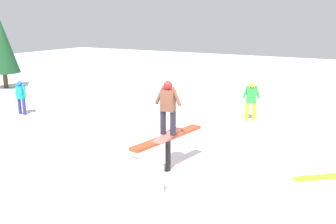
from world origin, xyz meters
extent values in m
plane|color=white|center=(0.00, 0.00, 0.00)|extent=(60.00, 60.00, 0.00)
cylinder|color=black|center=(0.00, 0.00, 0.42)|extent=(0.14, 0.14, 0.84)
cube|color=#A53F1E|center=(0.00, 0.00, 0.88)|extent=(2.47, 0.68, 0.08)
cube|color=white|center=(-1.95, 0.32, 0.33)|extent=(2.02, 1.78, 0.66)
cube|color=#E36359|center=(0.00, 0.00, 0.93)|extent=(1.36, 0.44, 0.03)
cylinder|color=#23222E|center=(0.02, -0.13, 1.25)|extent=(0.14, 0.14, 0.59)
cylinder|color=#23222E|center=(-0.02, 0.13, 1.25)|extent=(0.14, 0.14, 0.59)
cube|color=brown|center=(0.00, 0.00, 1.80)|extent=(0.24, 0.36, 0.52)
cylinder|color=brown|center=(0.02, -0.21, 1.92)|extent=(0.12, 0.29, 0.48)
cylinder|color=brown|center=(-0.02, 0.21, 1.92)|extent=(0.12, 0.29, 0.48)
sphere|color=red|center=(0.00, 0.00, 2.17)|extent=(0.22, 0.22, 0.22)
cylinder|color=yellow|center=(5.59, -0.21, 0.34)|extent=(0.14, 0.14, 0.68)
cylinder|color=yellow|center=(5.71, -0.45, 0.34)|extent=(0.14, 0.14, 0.68)
cube|color=green|center=(5.65, -0.33, 0.95)|extent=(0.33, 0.40, 0.55)
cylinder|color=green|center=(5.56, -0.14, 1.08)|extent=(0.18, 0.24, 0.50)
cylinder|color=green|center=(5.74, -0.53, 1.08)|extent=(0.18, 0.24, 0.50)
sphere|color=yellow|center=(5.65, -0.33, 1.34)|extent=(0.22, 0.22, 0.22)
cylinder|color=navy|center=(2.08, 7.71, 0.31)|extent=(0.13, 0.13, 0.63)
cylinder|color=navy|center=(2.07, 7.95, 0.31)|extent=(0.13, 0.13, 0.63)
cube|color=teal|center=(2.08, 7.83, 0.88)|extent=(0.21, 0.32, 0.51)
cylinder|color=teal|center=(2.09, 7.63, 1.00)|extent=(0.09, 0.21, 0.46)
cylinder|color=teal|center=(2.07, 8.02, 1.00)|extent=(0.09, 0.21, 0.46)
sphere|color=blue|center=(2.08, 7.83, 1.24)|extent=(0.20, 0.20, 0.20)
cube|color=#98D726|center=(1.41, -3.37, 0.01)|extent=(1.07, 1.17, 0.02)
cylinder|color=#4C331E|center=(5.61, 13.38, 0.42)|extent=(0.24, 0.24, 0.83)
cone|color=#194723|center=(5.61, 13.38, 2.31)|extent=(1.67, 1.67, 2.96)
camera|label=1|loc=(-7.61, -4.31, 3.72)|focal=40.00mm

